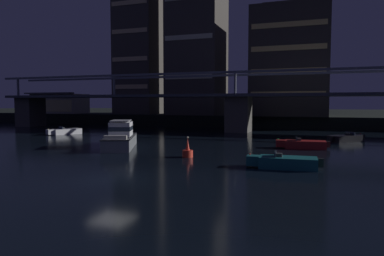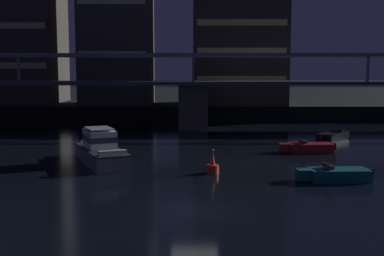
# 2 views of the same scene
# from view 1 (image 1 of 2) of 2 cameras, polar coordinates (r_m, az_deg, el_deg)

# --- Properties ---
(ground_plane) EXTENTS (400.00, 400.00, 0.00)m
(ground_plane) POSITION_cam_1_polar(r_m,az_deg,el_deg) (21.81, -12.83, -8.09)
(ground_plane) COLOR black
(far_riverbank) EXTENTS (240.00, 80.00, 2.20)m
(far_riverbank) POSITION_cam_1_polar(r_m,az_deg,el_deg) (103.64, 12.99, 2.05)
(far_riverbank) COLOR black
(far_riverbank) RESTS_ON ground
(river_bridge) EXTENTS (89.36, 6.40, 9.38)m
(river_bridge) POSITION_cam_1_polar(r_m,az_deg,el_deg) (56.11, 7.61, 3.95)
(river_bridge) COLOR #4C4944
(river_bridge) RESTS_ON ground
(tower_west_low) EXTENTS (9.00, 12.53, 29.74)m
(tower_west_low) POSITION_cam_1_polar(r_m,az_deg,el_deg) (82.46, -7.95, 12.65)
(tower_west_low) COLOR #423D38
(tower_west_low) RESTS_ON far_riverbank
(tower_west_tall) EXTENTS (10.28, 10.83, 37.40)m
(tower_west_tall) POSITION_cam_1_polar(r_m,az_deg,el_deg) (73.75, 0.86, 16.75)
(tower_west_tall) COLOR #423D38
(tower_west_tall) RESTS_ON far_riverbank
(tower_central) EXTENTS (13.56, 12.61, 20.15)m
(tower_central) POSITION_cam_1_polar(r_m,az_deg,el_deg) (69.14, 15.65, 10.20)
(tower_central) COLOR #38332D
(tower_central) RESTS_ON far_riverbank
(waterfront_pavilion) EXTENTS (12.40, 7.40, 4.70)m
(waterfront_pavilion) POSITION_cam_1_polar(r_m,az_deg,el_deg) (87.18, -20.66, 3.73)
(waterfront_pavilion) COLOR #B2AD9E
(waterfront_pavilion) RESTS_ON far_riverbank
(cabin_cruiser_near_left) EXTENTS (5.67, 9.20, 2.79)m
(cabin_cruiser_near_left) POSITION_cam_1_polar(r_m,az_deg,el_deg) (36.89, -11.48, -1.47)
(cabin_cruiser_near_left) COLOR gray
(cabin_cruiser_near_left) RESTS_ON ground
(speedboat_near_center) EXTENTS (4.36, 4.41, 1.16)m
(speedboat_near_center) POSITION_cam_1_polar(r_m,az_deg,el_deg) (44.97, 23.73, -1.56)
(speedboat_near_center) COLOR black
(speedboat_near_center) RESTS_ON ground
(speedboat_near_right) EXTENTS (3.51, 4.90, 1.16)m
(speedboat_near_right) POSITION_cam_1_polar(r_m,az_deg,el_deg) (54.55, -19.87, -0.53)
(speedboat_near_right) COLOR silver
(speedboat_near_right) RESTS_ON ground
(speedboat_far_left) EXTENTS (5.22, 2.01, 1.16)m
(speedboat_far_left) POSITION_cam_1_polar(r_m,az_deg,el_deg) (36.99, 17.56, -2.55)
(speedboat_far_left) COLOR maroon
(speedboat_far_left) RESTS_ON ground
(speedboat_far_center) EXTENTS (5.22, 1.97, 1.16)m
(speedboat_far_center) POSITION_cam_1_polar(r_m,az_deg,el_deg) (25.53, 14.80, -5.40)
(speedboat_far_center) COLOR #196066
(speedboat_far_center) RESTS_ON ground
(channel_buoy) EXTENTS (0.90, 0.90, 1.76)m
(channel_buoy) POSITION_cam_1_polar(r_m,az_deg,el_deg) (29.61, -0.73, -3.85)
(channel_buoy) COLOR red
(channel_buoy) RESTS_ON ground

